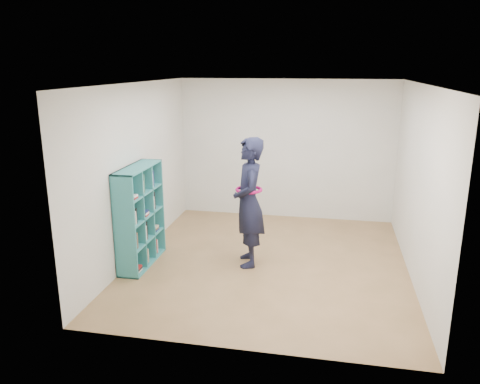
# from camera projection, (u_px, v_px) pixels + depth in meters

# --- Properties ---
(floor) EXTENTS (4.50, 4.50, 0.00)m
(floor) POSITION_uv_depth(u_px,v_px,m) (268.00, 262.00, 6.96)
(floor) COLOR olive
(floor) RESTS_ON ground
(ceiling) EXTENTS (4.50, 4.50, 0.00)m
(ceiling) POSITION_uv_depth(u_px,v_px,m) (272.00, 84.00, 6.28)
(ceiling) COLOR white
(ceiling) RESTS_ON wall_back
(wall_left) EXTENTS (0.02, 4.50, 2.60)m
(wall_left) POSITION_uv_depth(u_px,v_px,m) (137.00, 171.00, 7.00)
(wall_left) COLOR beige
(wall_left) RESTS_ON floor
(wall_right) EXTENTS (0.02, 4.50, 2.60)m
(wall_right) POSITION_uv_depth(u_px,v_px,m) (418.00, 184.00, 6.25)
(wall_right) COLOR beige
(wall_right) RESTS_ON floor
(wall_back) EXTENTS (4.00, 0.02, 2.60)m
(wall_back) POSITION_uv_depth(u_px,v_px,m) (286.00, 150.00, 8.75)
(wall_back) COLOR beige
(wall_back) RESTS_ON floor
(wall_front) EXTENTS (4.00, 0.02, 2.60)m
(wall_front) POSITION_uv_depth(u_px,v_px,m) (239.00, 231.00, 4.49)
(wall_front) COLOR beige
(wall_front) RESTS_ON floor
(bookshelf) EXTENTS (0.32, 1.10, 1.46)m
(bookshelf) POSITION_uv_depth(u_px,v_px,m) (139.00, 217.00, 6.76)
(bookshelf) COLOR teal
(bookshelf) RESTS_ON floor
(person) EXTENTS (0.61, 0.78, 1.88)m
(person) POSITION_uv_depth(u_px,v_px,m) (249.00, 202.00, 6.69)
(person) COLOR black
(person) RESTS_ON floor
(smartphone) EXTENTS (0.04, 0.09, 0.14)m
(smartphone) POSITION_uv_depth(u_px,v_px,m) (239.00, 193.00, 6.73)
(smartphone) COLOR silver
(smartphone) RESTS_ON person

